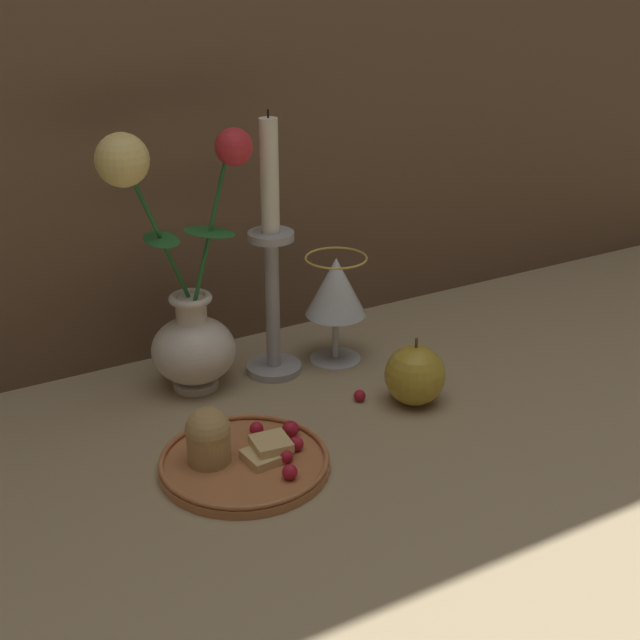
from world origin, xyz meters
name	(u,v)px	position (x,y,z in m)	size (l,w,h in m)	color
ground_plane	(291,414)	(0.00, 0.00, 0.00)	(2.40, 2.40, 0.00)	#9E8966
vase	(185,305)	(-0.08, 0.12, 0.11)	(0.18, 0.11, 0.33)	silver
plate_with_pastries	(237,455)	(-0.11, -0.08, 0.02)	(0.19, 0.19, 0.07)	#B77042
wine_glass	(336,290)	(0.12, 0.10, 0.10)	(0.08, 0.08, 0.15)	silver
candlestick	(272,269)	(0.03, 0.11, 0.15)	(0.07, 0.07, 0.34)	#A3A3A8
apple_beside_vase	(415,375)	(0.15, -0.05, 0.04)	(0.08, 0.08, 0.09)	#B2932D
berry_near_plate	(360,396)	(0.09, -0.01, 0.01)	(0.01, 0.01, 0.01)	#AD192D
berry_front_center	(408,365)	(0.19, 0.02, 0.01)	(0.02, 0.02, 0.02)	#AD192D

